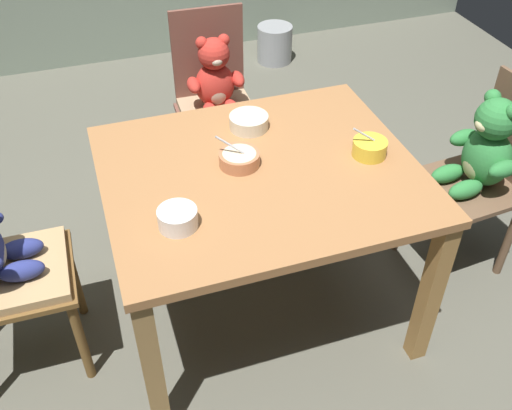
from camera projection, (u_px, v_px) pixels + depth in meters
name	position (u px, v px, depth m)	size (l,w,h in m)	color
ground_plane	(260.00, 308.00, 2.55)	(5.20, 5.20, 0.04)	#58574B
dining_table	(260.00, 193.00, 2.14)	(1.10, 0.94, 0.72)	#9F6A3E
teddy_chair_near_right	(483.00, 159.00, 2.40)	(0.43, 0.41, 0.87)	brown
teddy_chair_far_center	(216.00, 95.00, 2.84)	(0.39, 0.42, 0.92)	brown
porridge_bowl_terracotta_center	(239.00, 159.00, 2.08)	(0.15, 0.15, 0.12)	#BD734D
porridge_bowl_yellow_near_right	(370.00, 148.00, 2.12)	(0.13, 0.12, 0.12)	yellow
porridge_bowl_cream_far_center	(249.00, 122.00, 2.26)	(0.15, 0.15, 0.05)	beige
porridge_bowl_white_near_left	(178.00, 218.00, 1.82)	(0.13, 0.13, 0.06)	white
metal_pail	(275.00, 44.00, 4.22)	(0.25, 0.25, 0.26)	#93969B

